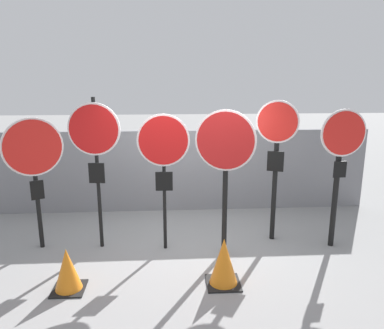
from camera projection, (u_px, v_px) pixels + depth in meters
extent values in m
plane|color=gray|center=(188.00, 247.00, 6.14)|extent=(40.00, 40.00, 0.00)
cube|color=slate|center=(183.00, 171.00, 7.66)|extent=(7.57, 0.12, 1.66)
cylinder|color=black|center=(37.00, 190.00, 5.92)|extent=(0.07, 0.07, 1.96)
cylinder|color=white|center=(33.00, 147.00, 5.70)|extent=(0.82, 0.44, 0.91)
cylinder|color=red|center=(33.00, 147.00, 5.69)|extent=(0.77, 0.41, 0.85)
cube|color=black|center=(37.00, 190.00, 5.87)|extent=(0.19, 0.11, 0.31)
cylinder|color=black|center=(98.00, 175.00, 5.89)|extent=(0.06, 0.06, 2.43)
cylinder|color=white|center=(94.00, 129.00, 5.66)|extent=(0.81, 0.10, 0.81)
cylinder|color=red|center=(94.00, 129.00, 5.64)|extent=(0.75, 0.09, 0.75)
cube|color=black|center=(97.00, 173.00, 5.82)|extent=(0.25, 0.05, 0.32)
cylinder|color=black|center=(164.00, 188.00, 5.87)|extent=(0.05, 0.05, 2.04)
cylinder|color=white|center=(163.00, 140.00, 5.64)|extent=(0.80, 0.04, 0.80)
cylinder|color=red|center=(163.00, 141.00, 5.62)|extent=(0.74, 0.04, 0.74)
cube|color=black|center=(164.00, 181.00, 5.79)|extent=(0.27, 0.03, 0.30)
cylinder|color=black|center=(225.00, 193.00, 5.70)|extent=(0.08, 0.08, 2.01)
cylinder|color=white|center=(226.00, 141.00, 5.45)|extent=(0.87, 0.30, 0.91)
cylinder|color=red|center=(225.00, 141.00, 5.43)|extent=(0.82, 0.28, 0.85)
cylinder|color=black|center=(275.00, 175.00, 6.19)|extent=(0.08, 0.08, 2.26)
cylinder|color=white|center=(278.00, 122.00, 5.92)|extent=(0.64, 0.28, 0.68)
cylinder|color=red|center=(278.00, 122.00, 5.90)|extent=(0.59, 0.25, 0.62)
cube|color=black|center=(275.00, 161.00, 6.07)|extent=(0.26, 0.12, 0.33)
cylinder|color=black|center=(336.00, 185.00, 5.96)|extent=(0.09, 0.09, 2.09)
cylinder|color=white|center=(344.00, 133.00, 5.69)|extent=(0.73, 0.08, 0.73)
cylinder|color=red|center=(344.00, 133.00, 5.67)|extent=(0.67, 0.07, 0.67)
cube|color=black|center=(340.00, 169.00, 5.83)|extent=(0.21, 0.04, 0.26)
cube|color=black|center=(223.00, 283.00, 5.08)|extent=(0.46, 0.46, 0.02)
cone|color=orange|center=(224.00, 261.00, 5.00)|extent=(0.38, 0.38, 0.64)
cube|color=black|center=(69.00, 289.00, 4.94)|extent=(0.42, 0.42, 0.02)
cone|color=orange|center=(67.00, 269.00, 4.87)|extent=(0.35, 0.35, 0.57)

